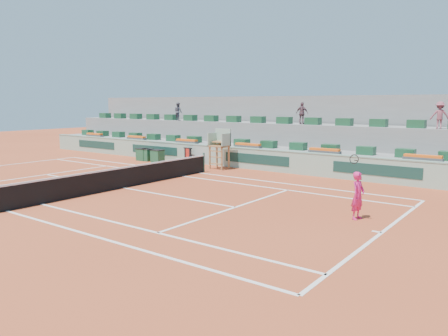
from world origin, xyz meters
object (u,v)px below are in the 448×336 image
Objects in this scene: drink_cooler_a at (157,156)px; tennis_player at (358,195)px; player_bag at (196,162)px; umpire_chair at (220,143)px.

tennis_player reaches higher than drink_cooler_a.
drink_cooler_a is 16.99m from tennis_player.
tennis_player is (12.91, -6.77, 0.63)m from player_bag.
umpire_chair is 1.05× the size of tennis_player.
umpire_chair is (2.21, -0.39, 1.35)m from player_bag.
player_bag is 1.04× the size of drink_cooler_a.
drink_cooler_a is at bearing -168.83° from player_bag.
tennis_player is (10.70, -6.38, -0.72)m from umpire_chair.
tennis_player is at bearing -21.38° from drink_cooler_a.
tennis_player is (15.82, -6.19, 0.41)m from drink_cooler_a.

